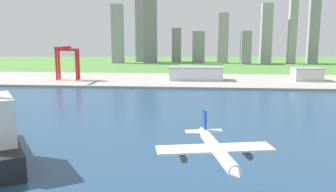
% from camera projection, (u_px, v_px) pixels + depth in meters
% --- Properties ---
extents(ground_plane, '(2400.00, 2400.00, 0.00)m').
position_uv_depth(ground_plane, '(193.00, 114.00, 254.70)').
color(ground_plane, '#4D843A').
extents(water_bay, '(840.00, 360.00, 0.15)m').
position_uv_depth(water_bay, '(190.00, 137.00, 195.78)').
color(water_bay, navy).
rests_on(water_bay, ground).
extents(industrial_pier, '(840.00, 140.00, 2.50)m').
position_uv_depth(industrial_pier, '(197.00, 80.00, 441.01)').
color(industrial_pier, '#A29C94').
rests_on(industrial_pier, ground).
extents(airplane_landing, '(33.12, 37.78, 10.80)m').
position_uv_depth(airplane_landing, '(216.00, 149.00, 94.67)').
color(airplane_landing, white).
extents(port_crane_red, '(27.60, 45.87, 41.68)m').
position_uv_depth(port_crane_red, '(67.00, 56.00, 427.91)').
color(port_crane_red, red).
rests_on(port_crane_red, industrial_pier).
extents(warehouse_main, '(66.14, 30.29, 16.44)m').
position_uv_depth(warehouse_main, '(196.00, 73.00, 434.48)').
color(warehouse_main, silver).
rests_on(warehouse_main, industrial_pier).
extents(warehouse_annex, '(33.55, 28.00, 15.65)m').
position_uv_depth(warehouse_annex, '(307.00, 74.00, 428.48)').
color(warehouse_annex, silver).
rests_on(warehouse_annex, industrial_pier).
extents(distant_skyline, '(436.22, 77.19, 150.16)m').
position_uv_depth(distant_skyline, '(207.00, 35.00, 748.00)').
color(distant_skyline, '#8F919B').
rests_on(distant_skyline, ground).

